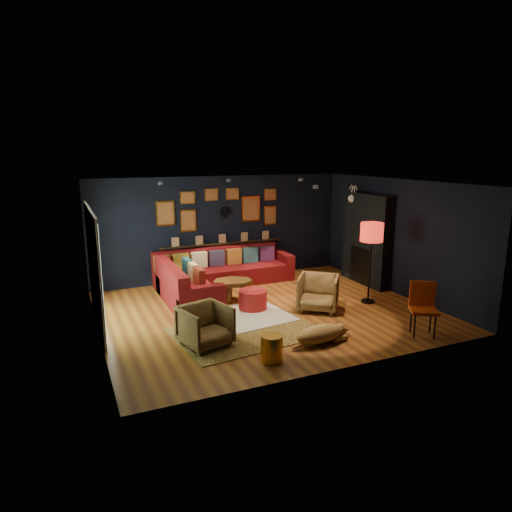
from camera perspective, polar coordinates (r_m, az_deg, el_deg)
name	(u,v)px	position (r m, az deg, el deg)	size (l,w,h in m)	color
floor	(267,311)	(9.39, 1.33, -6.89)	(6.50, 6.50, 0.00)	#985B1E
room_walls	(267,234)	(8.98, 1.38, 2.72)	(6.50, 6.50, 6.50)	black
sectional	(210,277)	(10.69, -5.74, -2.66)	(3.41, 2.69, 0.86)	maroon
ledge	(222,243)	(11.55, -4.24, 1.59)	(3.20, 0.12, 0.04)	black
gallery_wall	(221,208)	(11.44, -4.44, 5.98)	(3.15, 0.04, 1.02)	gold
sunburst_mirror	(225,212)	(11.49, -3.90, 5.48)	(0.47, 0.16, 0.47)	silver
fireplace	(366,242)	(11.43, 13.63, 1.65)	(0.31, 1.60, 2.20)	black
deer_head	(358,198)	(11.71, 12.61, 7.07)	(0.50, 0.28, 0.45)	white
sliding_door	(94,268)	(8.88, -19.56, -1.41)	(0.06, 2.80, 2.20)	white
ceiling_spots	(251,182)	(9.59, -0.62, 9.20)	(3.30, 2.50, 0.06)	black
shag_rug	(238,318)	(8.98, -2.27, -7.76)	(1.98, 1.44, 0.03)	silver
leopard_rug	(247,332)	(8.35, -1.18, -9.44)	(2.50, 1.79, 0.01)	#BD9245
coffee_table	(233,284)	(9.92, -2.87, -3.52)	(1.02, 0.86, 0.44)	brown
pouf	(253,299)	(9.41, -0.41, -5.45)	(0.58, 0.58, 0.38)	maroon
armchair_left	(205,324)	(7.72, -6.37, -8.43)	(0.74, 0.70, 0.77)	#B58345
armchair_right	(318,291)	(9.43, 7.77, -4.36)	(0.78, 0.73, 0.80)	#B58345
gold_stool	(272,348)	(7.19, 1.98, -11.46)	(0.34, 0.34, 0.43)	gold
orange_chair	(423,304)	(8.61, 20.17, -5.65)	(0.62, 0.62, 0.95)	black
floor_lamp	(372,236)	(9.86, 14.26, 2.50)	(0.48, 0.48, 1.74)	black
dog	(320,331)	(7.91, 8.04, -9.23)	(1.28, 0.63, 0.41)	#A57C3C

